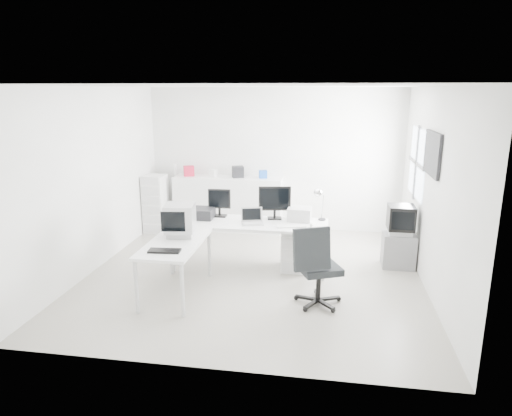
% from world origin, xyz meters
% --- Properties ---
extents(floor, '(5.00, 5.00, 0.01)m').
position_xyz_m(floor, '(0.00, 0.00, 0.00)').
color(floor, beige).
rests_on(floor, ground).
extents(ceiling, '(5.00, 5.00, 0.01)m').
position_xyz_m(ceiling, '(0.00, 0.00, 2.80)').
color(ceiling, white).
rests_on(ceiling, back_wall).
extents(back_wall, '(5.00, 0.02, 2.80)m').
position_xyz_m(back_wall, '(0.00, 2.50, 1.40)').
color(back_wall, white).
rests_on(back_wall, floor).
extents(left_wall, '(0.02, 5.00, 2.80)m').
position_xyz_m(left_wall, '(-2.50, 0.00, 1.40)').
color(left_wall, white).
rests_on(left_wall, floor).
extents(right_wall, '(0.02, 5.00, 2.80)m').
position_xyz_m(right_wall, '(2.50, 0.00, 1.40)').
color(right_wall, white).
rests_on(right_wall, floor).
extents(window, '(0.02, 1.20, 1.10)m').
position_xyz_m(window, '(2.48, 1.20, 1.60)').
color(window, white).
rests_on(window, right_wall).
extents(wall_picture, '(0.04, 0.90, 0.60)m').
position_xyz_m(wall_picture, '(2.47, 0.10, 1.90)').
color(wall_picture, black).
rests_on(wall_picture, right_wall).
extents(main_desk, '(2.40, 0.80, 0.75)m').
position_xyz_m(main_desk, '(-0.10, 0.27, 0.38)').
color(main_desk, silver).
rests_on(main_desk, floor).
extents(side_desk, '(0.70, 1.40, 0.75)m').
position_xyz_m(side_desk, '(-0.95, -0.83, 0.38)').
color(side_desk, silver).
rests_on(side_desk, floor).
extents(drawer_pedestal, '(0.40, 0.50, 0.60)m').
position_xyz_m(drawer_pedestal, '(0.60, 0.32, 0.30)').
color(drawer_pedestal, silver).
rests_on(drawer_pedestal, floor).
extents(inkjet_printer, '(0.47, 0.36, 0.16)m').
position_xyz_m(inkjet_printer, '(-0.95, 0.37, 0.83)').
color(inkjet_printer, black).
rests_on(inkjet_printer, main_desk).
extents(lcd_monitor_small, '(0.37, 0.21, 0.46)m').
position_xyz_m(lcd_monitor_small, '(-0.65, 0.52, 0.98)').
color(lcd_monitor_small, black).
rests_on(lcd_monitor_small, main_desk).
extents(lcd_monitor_large, '(0.53, 0.28, 0.53)m').
position_xyz_m(lcd_monitor_large, '(0.25, 0.52, 1.01)').
color(lcd_monitor_large, black).
rests_on(lcd_monitor_large, main_desk).
extents(laptop, '(0.45, 0.46, 0.24)m').
position_xyz_m(laptop, '(-0.05, 0.17, 0.87)').
color(laptop, '#B7B7BA').
rests_on(laptop, main_desk).
extents(white_keyboard, '(0.46, 0.24, 0.02)m').
position_xyz_m(white_keyboard, '(0.55, 0.12, 0.76)').
color(white_keyboard, silver).
rests_on(white_keyboard, main_desk).
extents(white_mouse, '(0.06, 0.06, 0.06)m').
position_xyz_m(white_mouse, '(0.85, 0.17, 0.78)').
color(white_mouse, silver).
rests_on(white_mouse, main_desk).
extents(laser_printer, '(0.38, 0.33, 0.21)m').
position_xyz_m(laser_printer, '(0.65, 0.49, 0.85)').
color(laser_printer, '#BABABA').
rests_on(laser_printer, main_desk).
extents(desk_lamp, '(0.18, 0.18, 0.46)m').
position_xyz_m(desk_lamp, '(1.00, 0.57, 0.98)').
color(desk_lamp, silver).
rests_on(desk_lamp, main_desk).
extents(crt_monitor, '(0.49, 0.49, 0.50)m').
position_xyz_m(crt_monitor, '(-0.95, -0.58, 1.00)').
color(crt_monitor, '#B7B7BA').
rests_on(crt_monitor, side_desk).
extents(black_keyboard, '(0.42, 0.20, 0.03)m').
position_xyz_m(black_keyboard, '(-0.95, -1.23, 0.76)').
color(black_keyboard, black).
rests_on(black_keyboard, side_desk).
extents(office_chair, '(0.85, 0.85, 1.11)m').
position_xyz_m(office_chair, '(1.00, -0.86, 0.56)').
color(office_chair, '#222426').
rests_on(office_chair, floor).
extents(tv_cabinet, '(0.50, 0.41, 0.55)m').
position_xyz_m(tv_cabinet, '(2.22, 0.68, 0.27)').
color(tv_cabinet, slate).
rests_on(tv_cabinet, floor).
extents(crt_tv, '(0.50, 0.48, 0.45)m').
position_xyz_m(crt_tv, '(2.22, 0.68, 0.77)').
color(crt_tv, black).
rests_on(crt_tv, tv_cabinet).
extents(sideboard, '(2.15, 0.54, 1.08)m').
position_xyz_m(sideboard, '(-0.89, 2.24, 0.54)').
color(sideboard, silver).
rests_on(sideboard, floor).
extents(clutter_box_a, '(0.25, 0.24, 0.20)m').
position_xyz_m(clutter_box_a, '(-1.69, 2.24, 1.18)').
color(clutter_box_a, '#B41934').
rests_on(clutter_box_a, sideboard).
extents(clutter_box_b, '(0.18, 0.17, 0.15)m').
position_xyz_m(clutter_box_b, '(-1.19, 2.24, 1.15)').
color(clutter_box_b, silver).
rests_on(clutter_box_b, sideboard).
extents(clutter_box_c, '(0.27, 0.26, 0.22)m').
position_xyz_m(clutter_box_c, '(-0.69, 2.24, 1.19)').
color(clutter_box_c, black).
rests_on(clutter_box_c, sideboard).
extents(clutter_box_d, '(0.18, 0.17, 0.15)m').
position_xyz_m(clutter_box_d, '(-0.19, 2.24, 1.15)').
color(clutter_box_d, '#184AAA').
rests_on(clutter_box_d, sideboard).
extents(clutter_bottle, '(0.07, 0.07, 0.22)m').
position_xyz_m(clutter_bottle, '(-1.99, 2.28, 1.19)').
color(clutter_bottle, silver).
rests_on(clutter_bottle, sideboard).
extents(filing_cabinet, '(0.39, 0.47, 1.13)m').
position_xyz_m(filing_cabinet, '(-2.28, 1.88, 0.56)').
color(filing_cabinet, silver).
rests_on(filing_cabinet, floor).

